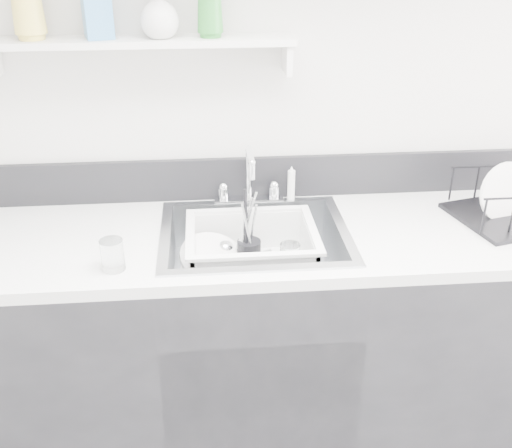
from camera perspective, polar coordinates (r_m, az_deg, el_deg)
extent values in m
cube|color=silver|center=(2.18, -0.83, 11.76)|extent=(3.50, 0.02, 2.60)
cube|color=black|center=(2.30, -0.11, -11.50)|extent=(3.20, 0.62, 0.88)
cube|color=silver|center=(2.05, -0.12, -1.36)|extent=(3.20, 0.62, 0.04)
cube|color=black|center=(2.27, -0.78, 4.42)|extent=(3.20, 0.02, 0.16)
cube|color=silver|center=(2.26, -0.69, 2.32)|extent=(0.26, 0.06, 0.02)
cylinder|color=silver|center=(2.24, -3.11, 2.85)|extent=(0.04, 0.04, 0.05)
cylinder|color=silver|center=(2.26, 1.72, 3.03)|extent=(0.04, 0.04, 0.05)
cylinder|color=silver|center=(2.22, -0.70, 4.71)|extent=(0.02, 0.02, 0.20)
cylinder|color=silver|center=(2.11, -0.56, 6.58)|extent=(0.02, 0.15, 0.02)
cylinder|color=white|center=(2.25, 3.38, 3.90)|extent=(0.03, 0.03, 0.14)
cube|color=silver|center=(2.06, -10.89, 16.72)|extent=(1.00, 0.16, 0.02)
cube|color=silver|center=(2.08, 2.99, 15.57)|extent=(0.02, 0.14, 0.10)
cylinder|color=white|center=(2.11, -3.86, -4.41)|extent=(0.25, 0.25, 0.02)
cylinder|color=white|center=(2.10, -3.74, -3.98)|extent=(0.24, 0.24, 0.02)
cylinder|color=white|center=(2.08, -4.18, -3.22)|extent=(0.28, 0.27, 0.10)
cylinder|color=black|center=(2.11, -0.67, -2.88)|extent=(0.08, 0.08, 0.10)
cylinder|color=silver|center=(2.08, -1.03, -0.50)|extent=(0.01, 0.05, 0.21)
cylinder|color=silver|center=(2.07, -0.28, -0.96)|extent=(0.02, 0.04, 0.19)
cylinder|color=black|center=(2.06, -0.97, -0.05)|extent=(0.01, 0.06, 0.23)
cylinder|color=white|center=(2.10, 3.23, -3.22)|extent=(0.09, 0.09, 0.10)
cylinder|color=white|center=(1.86, -13.52, -2.88)|extent=(0.07, 0.07, 0.10)
imported|color=white|center=(2.07, 1.98, -4.71)|extent=(0.12, 0.12, 0.03)
imported|color=#4383B9|center=(2.06, -14.95, 19.33)|extent=(0.11, 0.11, 0.19)
imported|color=silver|center=(2.03, -9.21, 19.28)|extent=(0.15, 0.15, 0.16)
imported|color=#267A2A|center=(2.03, -4.46, 20.39)|extent=(0.10, 0.10, 0.22)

